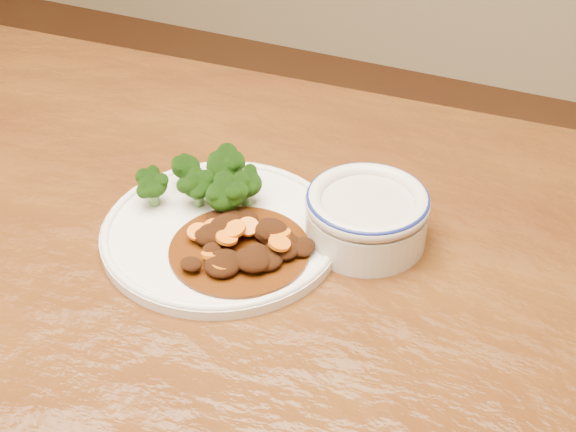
% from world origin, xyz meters
% --- Properties ---
extents(dining_table, '(1.54, 0.96, 0.75)m').
position_xyz_m(dining_table, '(0.00, 0.00, 0.67)').
color(dining_table, '#542F0E').
rests_on(dining_table, ground).
extents(dinner_plate, '(0.25, 0.25, 0.02)m').
position_xyz_m(dinner_plate, '(0.04, 0.09, 0.76)').
color(dinner_plate, white).
rests_on(dinner_plate, dining_table).
extents(broccoli_florets, '(0.12, 0.10, 0.04)m').
position_xyz_m(broccoli_florets, '(0.01, 0.13, 0.79)').
color(broccoli_florets, '#5F8C48').
rests_on(broccoli_florets, dinner_plate).
extents(mince_stew, '(0.14, 0.14, 0.03)m').
position_xyz_m(mince_stew, '(0.08, 0.07, 0.77)').
color(mince_stew, '#4D2308').
rests_on(mince_stew, dinner_plate).
extents(dip_bowl, '(0.13, 0.13, 0.06)m').
position_xyz_m(dip_bowl, '(0.18, 0.15, 0.78)').
color(dip_bowl, beige).
rests_on(dip_bowl, dining_table).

